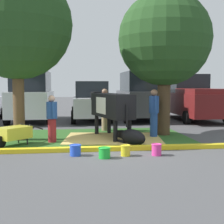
{
  "coord_description": "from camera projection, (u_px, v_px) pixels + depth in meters",
  "views": [
    {
      "loc": [
        -0.86,
        -8.96,
        1.83
      ],
      "look_at": [
        0.42,
        1.71,
        0.9
      ],
      "focal_mm": 49.98,
      "sensor_mm": 36.0,
      "label": 1
    }
  ],
  "objects": [
    {
      "name": "cow_holstein",
      "position": [
        111.0,
        106.0,
        10.77
      ],
      "size": [
        1.3,
        3.07,
        1.57
      ],
      "color": "black",
      "rests_on": "ground"
    },
    {
      "name": "suv_dark_grey",
      "position": [
        140.0,
        96.0,
        16.43
      ],
      "size": [
        2.14,
        4.61,
        2.52
      ],
      "color": "#3D3D42",
      "rests_on": "ground"
    },
    {
      "name": "bucket_pink",
      "position": [
        157.0,
        149.0,
        8.11
      ],
      "size": [
        0.28,
        0.28,
        0.3
      ],
      "color": "#EA3893",
      "rests_on": "ground"
    },
    {
      "name": "pickup_truck_maroon",
      "position": [
        193.0,
        99.0,
        16.43
      ],
      "size": [
        2.24,
        5.41,
        2.42
      ],
      "color": "maroon",
      "rests_on": "ground"
    },
    {
      "name": "person_visitor_near",
      "position": [
        52.0,
        118.0,
        9.86
      ],
      "size": [
        0.34,
        0.51,
        1.51
      ],
      "color": "maroon",
      "rests_on": "ground"
    },
    {
      "name": "wheelbarrow",
      "position": [
        14.0,
        133.0,
        9.35
      ],
      "size": [
        1.34,
        1.36,
        0.63
      ],
      "color": "gold",
      "rests_on": "ground"
    },
    {
      "name": "grass_island",
      "position": [
        95.0,
        137.0,
        10.89
      ],
      "size": [
        6.47,
        4.16,
        0.02
      ],
      "primitive_type": "cube",
      "color": "#2D5B23",
      "rests_on": "ground"
    },
    {
      "name": "bucket_blue",
      "position": [
        75.0,
        150.0,
        8.08
      ],
      "size": [
        0.31,
        0.31,
        0.29
      ],
      "color": "blue",
      "rests_on": "ground"
    },
    {
      "name": "hay_bedding",
      "position": [
        113.0,
        138.0,
        10.57
      ],
      "size": [
        3.47,
        2.77,
        0.04
      ],
      "primitive_type": "cube",
      "rotation": [
        0.0,
        0.0,
        -0.12
      ],
      "color": "tan",
      "rests_on": "ground"
    },
    {
      "name": "shade_tree_left",
      "position": [
        17.0,
        24.0,
        10.05
      ],
      "size": [
        3.59,
        3.59,
        5.6
      ],
      "color": "brown",
      "rests_on": "ground"
    },
    {
      "name": "person_handler",
      "position": [
        154.0,
        112.0,
        10.8
      ],
      "size": [
        0.34,
        0.53,
        1.69
      ],
      "color": "#23478C",
      "rests_on": "ground"
    },
    {
      "name": "suv_black",
      "position": [
        32.0,
        96.0,
        15.71
      ],
      "size": [
        2.14,
        4.61,
        2.52
      ],
      "color": "silver",
      "rests_on": "ground"
    },
    {
      "name": "sedan_silver",
      "position": [
        91.0,
        102.0,
        16.06
      ],
      "size": [
        2.04,
        4.41,
        2.02
      ],
      "color": "silver",
      "rests_on": "ground"
    },
    {
      "name": "bucket_yellow",
      "position": [
        126.0,
        150.0,
        8.06
      ],
      "size": [
        0.27,
        0.27,
        0.28
      ],
      "color": "yellow",
      "rests_on": "ground"
    },
    {
      "name": "ground_plane",
      "position": [
        105.0,
        148.0,
        9.13
      ],
      "size": [
        80.0,
        80.0,
        0.0
      ],
      "primitive_type": "plane",
      "color": "#4C4C4F"
    },
    {
      "name": "curb_yellow",
      "position": [
        100.0,
        149.0,
        8.68
      ],
      "size": [
        7.67,
        0.24,
        0.12
      ],
      "primitive_type": "cube",
      "color": "yellow",
      "rests_on": "ground"
    },
    {
      "name": "bucket_green",
      "position": [
        104.0,
        152.0,
        7.8
      ],
      "size": [
        0.32,
        0.32,
        0.27
      ],
      "color": "green",
      "rests_on": "ground"
    },
    {
      "name": "shade_tree_right",
      "position": [
        165.0,
        40.0,
        11.14
      ],
      "size": [
        3.34,
        3.34,
        5.15
      ],
      "color": "#4C3823",
      "rests_on": "ground"
    },
    {
      "name": "calf_lying",
      "position": [
        132.0,
        137.0,
        9.56
      ],
      "size": [
        0.91,
        1.31,
        0.48
      ],
      "color": "black",
      "rests_on": "ground"
    },
    {
      "name": "person_visitor_far",
      "position": [
        105.0,
        108.0,
        12.36
      ],
      "size": [
        0.53,
        0.34,
        1.69
      ],
      "color": "#9E7F5B",
      "rests_on": "ground"
    }
  ]
}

